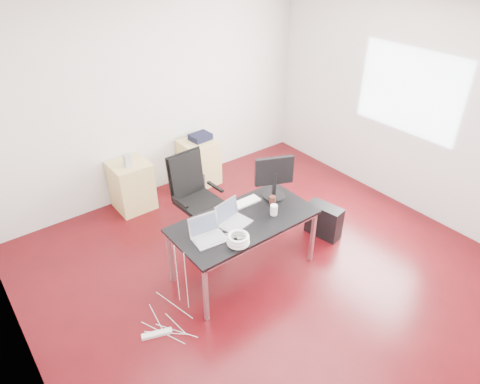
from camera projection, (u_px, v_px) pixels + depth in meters
room_shell at (276, 167)px, 4.25m from camera, size 5.00×5.00×5.00m
desk at (244, 224)px, 4.67m from camera, size 1.60×0.80×0.73m
office_chair at (194, 192)px, 5.34m from camera, size 0.51×0.53×1.08m
filing_cabinet_left at (132, 185)px, 5.96m from camera, size 0.50×0.50×0.70m
filing_cabinet_right at (199, 162)px, 6.54m from camera, size 0.50×0.50×0.70m
pc_tower at (324, 221)px, 5.49m from camera, size 0.28×0.48×0.44m
wastebasket at (197, 184)px, 6.41m from camera, size 0.31×0.31×0.28m
power_strip at (157, 334)px, 4.23m from camera, size 0.30×0.16×0.04m
laptop_left at (208, 234)px, 4.34m from camera, size 0.36×0.29×0.23m
laptop_right at (232, 219)px, 4.56m from camera, size 0.37×0.31×0.23m
monitor at (274, 175)px, 4.89m from camera, size 0.43×0.26×0.51m
keyboard at (242, 204)px, 4.88m from camera, size 0.44×0.15×0.02m
cup_white at (274, 210)px, 4.69m from camera, size 0.08×0.08×0.12m
cup_brown at (272, 200)px, 4.87m from camera, size 0.10×0.10×0.10m
cable_coil at (238, 239)px, 4.27m from camera, size 0.24×0.24×0.11m
power_adapter at (240, 237)px, 4.36m from camera, size 0.09×0.09×0.03m
speaker at (127, 160)px, 5.66m from camera, size 0.09×0.08×0.18m
navy_garment at (200, 137)px, 6.38m from camera, size 0.32×0.26×0.09m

